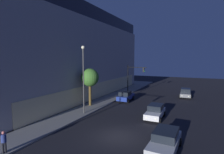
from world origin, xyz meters
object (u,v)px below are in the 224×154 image
Objects in this scene: street_lamp_sidewalk at (83,72)px; car_white at (155,111)px; pedestrian_waiting at (4,140)px; car_grey at (186,93)px; modern_building at (47,55)px; traffic_light_far_corner at (134,74)px; sidewalk_tree at (90,78)px; car_silver at (165,140)px; car_blue at (126,96)px.

car_white is (2.45, -8.64, -4.69)m from street_lamp_sidewalk.
car_grey is at bearing -21.16° from pedestrian_waiting.
car_grey is (7.23, -26.89, -7.18)m from modern_building.
traffic_light_far_corner is at bearing 27.98° from car_white.
street_lamp_sidewalk is 1.55× the size of sidewalk_tree.
car_white is (-7.13, -24.39, -7.21)m from modern_building.
pedestrian_waiting is 12.16m from car_silver.
modern_building is 15.97m from sidewalk_tree.
car_grey reaches higher than car_white.
car_blue is at bearing -4.93° from pedestrian_waiting.
traffic_light_far_corner is at bearing 24.66° from car_silver.
car_silver is at bearing -118.62° from modern_building.
modern_building is at bearing 61.38° from car_silver.
street_lamp_sidewalk is (-9.58, -15.75, -2.52)m from modern_building.
car_white is at bearing -136.15° from car_blue.
sidewalk_tree is (-5.93, -14.36, -3.70)m from modern_building.
modern_building is 8.18× the size of car_silver.
pedestrian_waiting is at bearing 158.84° from car_grey.
car_grey is at bearing -49.86° from car_blue.
modern_building is 8.82× the size of car_grey.
car_blue is at bearing 43.85° from car_white.
sidewalk_tree is 15.02m from pedestrian_waiting.
car_grey is (21.84, -0.11, 0.03)m from car_silver.
pedestrian_waiting is 0.38× the size of car_blue.
street_lamp_sidewalk is (-16.98, 0.92, 1.56)m from traffic_light_far_corner.
pedestrian_waiting is (-10.93, -0.40, -4.34)m from street_lamp_sidewalk.
street_lamp_sidewalk reaches higher than car_grey.
car_white is (-14.52, -7.72, -3.13)m from traffic_light_far_corner.
car_blue is (9.22, -2.14, -4.65)m from street_lamp_sidewalk.
pedestrian_waiting is 0.38× the size of car_grey.
sidewalk_tree is at bearing -112.43° from modern_building.
pedestrian_waiting is 0.40× the size of car_white.
modern_building is at bearing 73.71° from car_white.
traffic_light_far_corner is 16.74m from car_white.
sidewalk_tree reaches higher than car_grey.
car_silver is at bearing -114.53° from street_lamp_sidewalk.
modern_building is 6.85× the size of traffic_light_far_corner.
car_grey is (27.74, -10.74, -0.32)m from pedestrian_waiting.
modern_building is at bearing 38.22° from pedestrian_waiting.
car_grey is at bearing -43.59° from sidewalk_tree.
car_white is at bearing 17.68° from car_silver.
traffic_light_far_corner is (7.40, -16.67, -4.08)m from modern_building.
car_grey is at bearing -9.87° from car_white.
pedestrian_waiting is 29.74m from car_grey.
street_lamp_sidewalk is at bearing -159.15° from sidewalk_tree.
car_grey is (16.81, -11.14, -4.66)m from street_lamp_sidewalk.
pedestrian_waiting is at bearing -172.99° from sidewalk_tree.
car_blue reaches higher than car_white.
car_silver is 7.86m from car_white.
car_white is at bearing -106.29° from modern_building.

